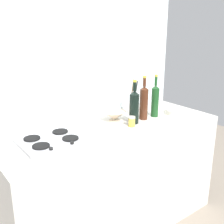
# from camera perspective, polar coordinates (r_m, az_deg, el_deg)

# --- Properties ---
(ground_plane) EXTENTS (6.00, 6.00, 0.00)m
(ground_plane) POSITION_cam_1_polar(r_m,az_deg,el_deg) (2.61, 0.00, -21.88)
(ground_plane) COLOR gray
(ground_plane) RESTS_ON ground
(counter_block) EXTENTS (1.80, 0.70, 0.90)m
(counter_block) POSITION_cam_1_polar(r_m,az_deg,el_deg) (2.35, 0.00, -13.36)
(counter_block) COLOR silver
(counter_block) RESTS_ON ground
(backsplash_panel) EXTENTS (1.90, 0.06, 2.15)m
(backsplash_panel) POSITION_cam_1_polar(r_m,az_deg,el_deg) (2.41, -5.43, 3.40)
(backsplash_panel) COLOR silver
(backsplash_panel) RESTS_ON ground
(stovetop_hob) EXTENTS (0.42, 0.34, 0.04)m
(stovetop_hob) POSITION_cam_1_polar(r_m,az_deg,el_deg) (1.91, -12.47, -5.77)
(stovetop_hob) COLOR #B2B2B7
(stovetop_hob) RESTS_ON counter_block
(plate_stack) EXTENTS (0.21, 0.21, 0.04)m
(plate_stack) POSITION_cam_1_polar(r_m,az_deg,el_deg) (2.54, 13.25, 0.12)
(plate_stack) COLOR silver
(plate_stack) RESTS_ON counter_block
(wine_bottle_leftmost) EXTENTS (0.07, 0.07, 0.37)m
(wine_bottle_leftmost) POSITION_cam_1_polar(r_m,az_deg,el_deg) (2.31, 6.62, 2.06)
(wine_bottle_leftmost) COLOR #472314
(wine_bottle_leftmost) RESTS_ON counter_block
(wine_bottle_mid_left) EXTENTS (0.08, 0.08, 0.35)m
(wine_bottle_mid_left) POSITION_cam_1_polar(r_m,az_deg,el_deg) (2.20, 4.61, 1.16)
(wine_bottle_mid_left) COLOR black
(wine_bottle_mid_left) RESTS_ON counter_block
(wine_bottle_mid_right) EXTENTS (0.06, 0.06, 0.37)m
(wine_bottle_mid_right) POSITION_cam_1_polar(r_m,az_deg,el_deg) (2.39, 8.92, 2.40)
(wine_bottle_mid_right) COLOR #19471E
(wine_bottle_mid_right) RESTS_ON counter_block
(mixing_bowl) EXTENTS (0.19, 0.19, 0.08)m
(mixing_bowl) POSITION_cam_1_polar(r_m,az_deg,el_deg) (2.28, 0.53, -0.79)
(mixing_bowl) COLOR beige
(mixing_bowl) RESTS_ON counter_block
(butter_dish) EXTENTS (0.16, 0.10, 0.05)m
(butter_dish) POSITION_cam_1_polar(r_m,az_deg,el_deg) (1.93, -0.92, -4.83)
(butter_dish) COLOR white
(butter_dish) RESTS_ON counter_block
(utensil_crock) EXTENTS (0.09, 0.09, 0.31)m
(utensil_crock) POSITION_cam_1_polar(r_m,az_deg,el_deg) (2.45, 4.35, 1.12)
(utensil_crock) COLOR silver
(utensil_crock) RESTS_ON counter_block
(condiment_jar_front) EXTENTS (0.06, 0.06, 0.08)m
(condiment_jar_front) POSITION_cam_1_polar(r_m,az_deg,el_deg) (2.16, 4.12, -1.97)
(condiment_jar_front) COLOR gold
(condiment_jar_front) RESTS_ON counter_block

